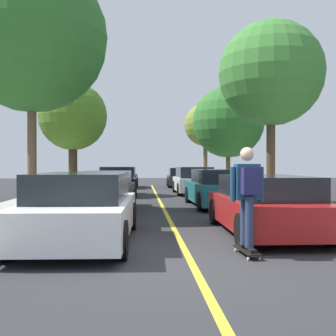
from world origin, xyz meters
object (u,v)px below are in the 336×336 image
Objects in this scene: parked_car_left_farthest at (123,178)px; street_tree_right_far at (205,125)px; parked_car_left_near at (106,191)px; street_tree_right_near at (228,122)px; street_tree_right_nearest at (271,74)px; parked_car_right_nearest at (265,205)px; parked_car_right_near at (216,188)px; parked_car_left_nearest at (82,208)px; parked_car_left_far at (117,181)px; parked_car_right_far at (194,181)px; street_tree_left_nearest at (32,37)px; skateboard at (247,251)px; skateboarder at (248,192)px; parked_car_right_farthest at (181,177)px; street_tree_left_near at (73,117)px.

parked_car_left_farthest is 0.70× the size of street_tree_right_far.
street_tree_right_near is (6.09, 9.29, 3.28)m from parked_car_left_near.
parked_car_left_farthest is at bearing 116.82° from street_tree_right_nearest.
street_tree_right_near is (2.19, 14.05, 3.29)m from parked_car_right_nearest.
street_tree_right_far reaches higher than parked_car_right_near.
parked_car_left_nearest is 1.11× the size of parked_car_left_far.
parked_car_left_near is 1.16× the size of parked_car_left_far.
parked_car_right_near is 0.67× the size of street_tree_right_nearest.
parked_car_right_nearest is 1.06× the size of parked_car_right_far.
parked_car_left_far is at bearing 73.57° from street_tree_left_nearest.
street_tree_left_nearest is 13.10m from street_tree_right_near.
parked_car_left_near is at bearing -164.83° from street_tree_right_nearest.
street_tree_right_nearest is (2.19, 6.41, 4.33)m from parked_car_right_nearest.
parked_car_right_far is at bearing 86.19° from skateboard.
street_tree_right_near reaches higher than parked_car_right_nearest.
parked_car_left_farthest is 0.62× the size of street_tree_right_nearest.
parked_car_left_near is 7.52m from skateboarder.
parked_car_left_farthest is (0.00, 7.03, -0.03)m from parked_car_left_far.
skateboarder reaches higher than parked_car_right_farthest.
street_tree_left_nearest is (-2.19, -14.44, 4.78)m from parked_car_left_farthest.
parked_car_left_farthest is 0.96× the size of parked_car_right_nearest.
parked_car_left_near is 5.33m from street_tree_left_nearest.
parked_car_left_near reaches higher than parked_car_right_nearest.
parked_car_left_farthest is at bearing 122.41° from parked_car_right_far.
parked_car_left_farthest is 1.02× the size of parked_car_right_far.
street_tree_right_nearest is (8.27, -5.25, 1.08)m from street_tree_left_near.
parked_car_right_nearest is 0.73× the size of street_tree_right_far.
parked_car_left_far is at bearing 108.88° from parked_car_right_nearest.
skateboarder is (2.94, -1.43, 0.41)m from parked_car_left_nearest.
street_tree_right_nearest reaches higher than skateboard.
parked_car_left_farthest is 0.93× the size of parked_car_right_near.
street_tree_left_near is (-6.09, 11.65, 3.25)m from parked_car_right_nearest.
street_tree_right_near is 6.82× the size of skateboard.
parked_car_right_nearest is 2.39m from skateboarder.
skateboard is (2.94, -1.40, -0.58)m from parked_car_left_nearest.
parked_car_right_far reaches higher than parked_car_left_near.
parked_car_left_nearest is 1.09× the size of parked_car_right_farthest.
parked_car_left_farthest is 18.85m from parked_car_right_nearest.
parked_car_right_near is at bearing -89.98° from parked_car_right_farthest.
parked_car_left_near is at bearing -105.08° from parked_car_right_farthest.
parked_car_left_near is 1.12× the size of parked_car_left_farthest.
parked_car_left_far is 4.79× the size of skateboard.
street_tree_left_nearest is (-2.19, 4.73, 4.79)m from parked_car_left_nearest.
street_tree_right_far is at bearing 32.14° from parked_car_left_farthest.
parked_car_right_farthest is (3.90, 7.81, -0.05)m from parked_car_left_far.
street_tree_left_nearest is (-6.09, 4.01, 4.81)m from parked_car_right_nearest.
skateboard is (5.13, -13.77, -3.80)m from street_tree_left_near.
skateboard is at bearing -77.72° from parked_car_left_far.
parked_car_right_nearest is 13.54m from street_tree_left_near.
parked_car_right_far is 14.46m from skateboard.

